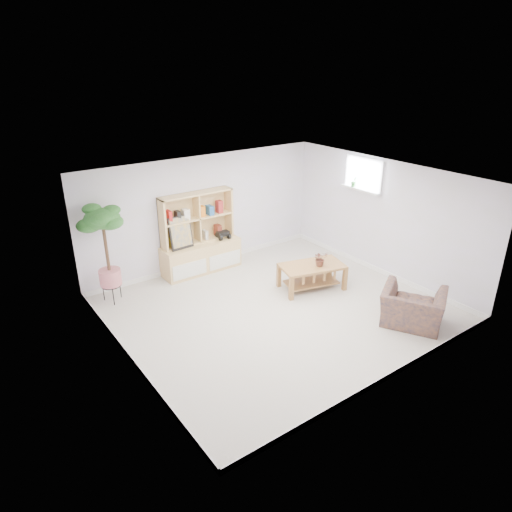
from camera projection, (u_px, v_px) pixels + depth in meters
floor at (276, 309)px, 8.31m from camera, size 5.50×5.00×0.01m
ceiling at (279, 180)px, 7.35m from camera, size 5.50×5.00×0.01m
walls at (278, 248)px, 7.83m from camera, size 5.51×5.01×2.40m
baseboard at (276, 307)px, 8.29m from camera, size 5.50×5.00×0.10m
window at (364, 174)px, 9.42m from camera, size 0.10×0.98×0.68m
window_sill at (360, 190)px, 9.52m from camera, size 0.14×1.00×0.04m
storage_unit at (200, 233)px, 9.49m from camera, size 1.70×0.57×1.70m
poster at (181, 233)px, 9.17m from camera, size 0.50×0.14×0.68m
toy_truck at (223, 234)px, 9.77m from camera, size 0.37×0.27×0.19m
coffee_table at (312, 277)px, 8.97m from camera, size 1.36×0.97×0.50m
table_plant at (320, 259)px, 8.79m from camera, size 0.33×0.31×0.30m
floor_tree at (107, 255)px, 8.22m from camera, size 0.86×0.86×1.88m
armchair at (413, 305)px, 7.69m from camera, size 1.26×1.31×0.75m
sill_plant at (354, 181)px, 9.62m from camera, size 0.13×0.11×0.23m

